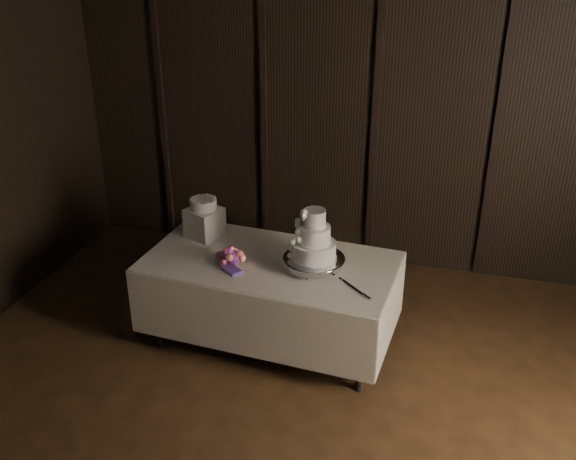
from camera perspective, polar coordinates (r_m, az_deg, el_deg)
The scene contains 8 objects.
room at distance 3.05m, azimuth -2.18°, elevation -7.92°, with size 6.08×7.08×3.08m.
display_table at distance 5.26m, azimuth -1.58°, elevation -6.03°, with size 2.06×1.18×0.76m.
cake_stand at distance 4.96m, azimuth 2.30°, elevation -2.94°, with size 0.48×0.48×0.09m, color silver.
wedding_cake at distance 4.86m, azimuth 1.96°, elevation -0.88°, with size 0.39×0.34×0.40m.
bouquet at distance 5.03m, azimuth -5.14°, elevation -2.41°, with size 0.27×0.37×0.18m, color #EB5182, non-canonical shape.
box_pedestal at distance 5.47m, azimuth -7.43°, elevation 0.67°, with size 0.26×0.26×0.25m, color white.
small_cake at distance 5.40m, azimuth -7.53°, elevation 2.31°, with size 0.22×0.22×0.09m, color white.
cake_knife at distance 4.76m, azimuth 5.60°, elevation -4.96°, with size 0.37×0.02×0.01m, color silver.
Camera 1 is at (0.79, -2.41, 3.19)m, focal length 40.00 mm.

